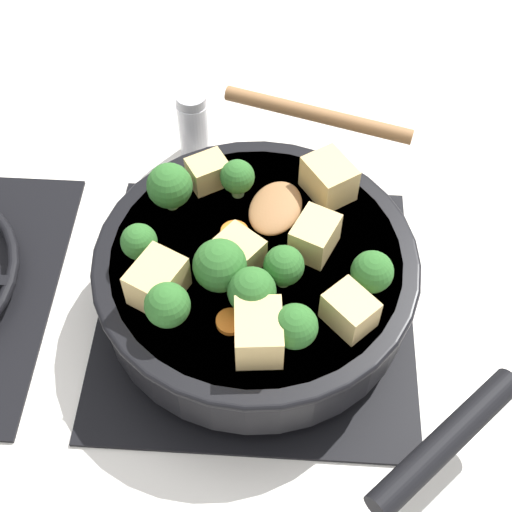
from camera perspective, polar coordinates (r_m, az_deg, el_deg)
ground_plane at (r=0.72m, az=-0.00°, el=-4.12°), size 2.40×2.40×0.00m
front_burner_grate at (r=0.71m, az=-0.00°, el=-3.59°), size 0.31×0.31×0.03m
skillet_pan at (r=0.67m, az=0.12°, el=-1.47°), size 0.38×0.37×0.06m
wooden_spoon at (r=0.72m, az=3.44°, el=8.00°), size 0.20×0.20×0.02m
tofu_cube_center_large at (r=0.64m, az=4.72°, el=1.60°), size 0.05×0.05×0.03m
tofu_cube_near_handle at (r=0.58m, az=0.22°, el=-6.15°), size 0.05×0.04×0.04m
tofu_cube_east_chunk at (r=0.60m, az=7.51°, el=-4.35°), size 0.05×0.05×0.03m
tofu_cube_west_chunk at (r=0.63m, az=-1.30°, el=0.39°), size 0.05×0.05×0.03m
tofu_cube_back_piece at (r=0.61m, az=-7.90°, el=-2.02°), size 0.06×0.05×0.04m
tofu_cube_front_piece at (r=0.69m, az=-3.88°, el=6.71°), size 0.04×0.05×0.03m
tofu_cube_mid_small at (r=0.68m, az=5.85°, el=6.18°), size 0.06×0.06×0.04m
broccoli_floret_near_spoon at (r=0.59m, az=-7.10°, el=-3.95°), size 0.04×0.04×0.05m
broccoli_floret_center_top at (r=0.63m, az=-9.34°, el=1.09°), size 0.03×0.03×0.04m
broccoli_floret_east_rim at (r=0.61m, az=2.24°, el=-0.81°), size 0.04×0.04×0.04m
broccoli_floret_west_rim at (r=0.57m, az=3.15°, el=-5.68°), size 0.04×0.04×0.04m
broccoli_floret_north_edge at (r=0.60m, az=-2.92°, el=-0.78°), size 0.05×0.05×0.05m
broccoli_floret_south_cluster at (r=0.61m, az=9.27°, el=-1.29°), size 0.04×0.04×0.04m
broccoli_floret_mid_floret at (r=0.59m, az=0.04°, el=-2.87°), size 0.04×0.04×0.05m
broccoli_floret_small_inner at (r=0.67m, az=-6.92°, el=5.57°), size 0.04×0.04×0.05m
broccoli_floret_tall_stem at (r=0.67m, az=-1.50°, el=6.31°), size 0.03×0.03×0.04m
carrot_slice_orange_thin at (r=0.60m, az=-2.04°, el=-5.27°), size 0.03×0.03×0.01m
carrot_slice_near_center at (r=0.66m, az=-1.73°, el=1.90°), size 0.03×0.03×0.01m
salt_shaker at (r=0.83m, az=-5.00°, el=10.38°), size 0.04×0.04×0.09m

